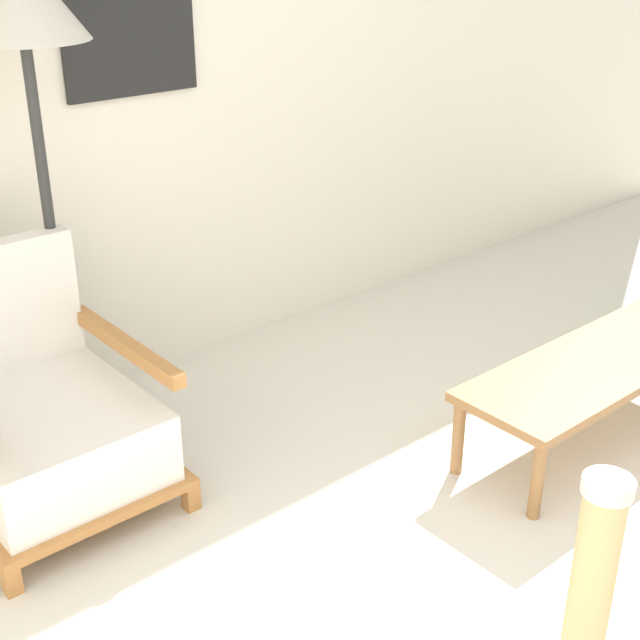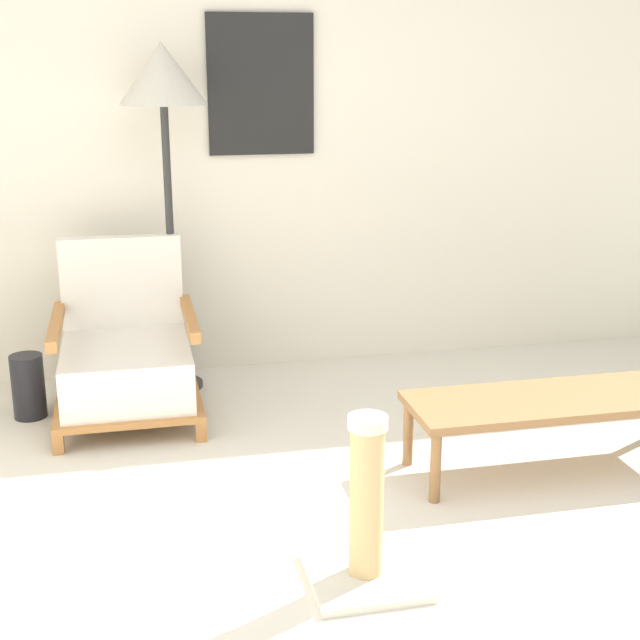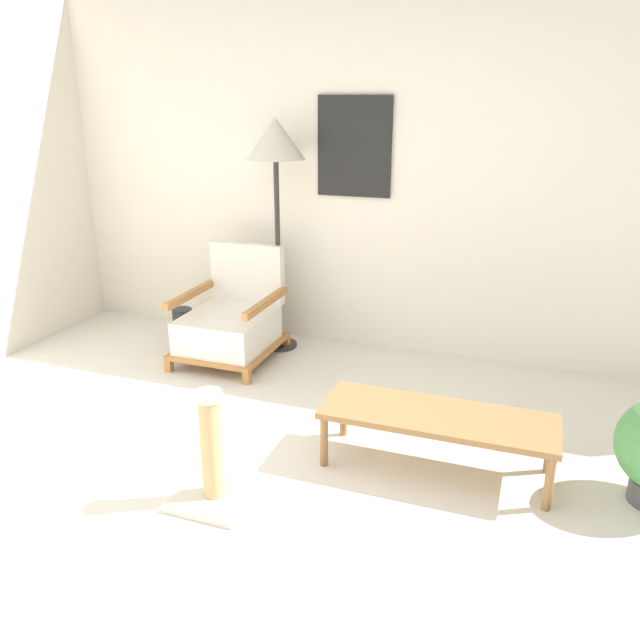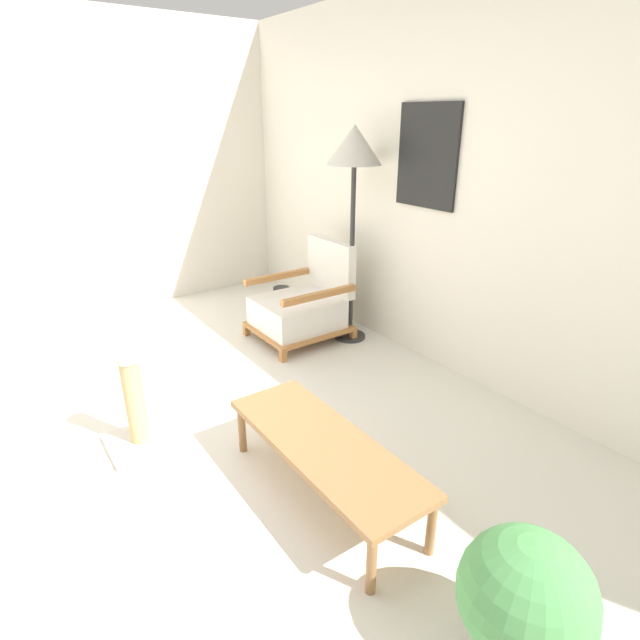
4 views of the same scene
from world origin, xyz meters
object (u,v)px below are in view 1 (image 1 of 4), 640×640
coffee_table (598,369)px  armchair (43,420)px  scratching_post (589,601)px  floor_lamp (22,19)px

coffee_table → armchair: bearing=149.8°
coffee_table → scratching_post: size_ratio=2.07×
armchair → scratching_post: size_ratio=1.40×
scratching_post → coffee_table: bearing=33.1°
armchair → coffee_table: bearing=-30.2°
floor_lamp → coffee_table: floor_lamp is taller
coffee_table → scratching_post: bearing=-146.9°
armchair → scratching_post: (0.75, -1.65, -0.09)m
armchair → floor_lamp: bearing=52.2°
armchair → scratching_post: 1.82m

